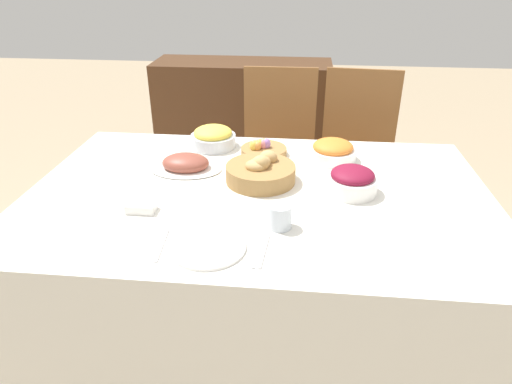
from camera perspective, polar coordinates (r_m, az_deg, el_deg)
name	(u,v)px	position (r m, az deg, el deg)	size (l,w,h in m)	color
ground_plane	(258,338)	(2.21, 0.26, -17.84)	(12.00, 12.00, 0.00)	tan
dining_table	(258,271)	(1.95, 0.29, -9.91)	(1.76, 1.14, 0.77)	silver
chair_far_center	(278,154)	(2.68, 2.78, 4.79)	(0.42, 0.42, 1.01)	brown
chair_far_right	(357,157)	(2.70, 12.47, 4.31)	(0.46, 0.46, 1.01)	brown
sideboard	(243,120)	(3.54, -1.61, 8.94)	(1.29, 0.44, 0.88)	#4C2D19
bread_basket	(260,171)	(1.80, 0.53, 2.62)	(0.28, 0.28, 0.12)	#9E7542
egg_basket	(263,149)	(2.06, 0.87, 5.35)	(0.21, 0.21, 0.08)	#9E7542
ham_platter	(186,164)	(1.94, -8.78, 3.47)	(0.30, 0.21, 0.07)	white
carrot_bowl	(333,151)	(2.03, 9.57, 5.10)	(0.21, 0.21, 0.09)	white
pineapple_bowl	(213,137)	(2.15, -5.38, 6.82)	(0.21, 0.21, 0.10)	silver
beet_salad_bowl	(352,181)	(1.75, 11.91, 1.38)	(0.19, 0.19, 0.10)	white
dinner_plate	(208,247)	(1.42, -6.07, -6.85)	(0.24, 0.24, 0.01)	white
fork	(162,245)	(1.46, -11.68, -6.50)	(0.02, 0.18, 0.00)	silver
knife	(254,250)	(1.40, -0.22, -7.31)	(0.02, 0.18, 0.00)	silver
spoon	(264,251)	(1.40, 1.01, -7.38)	(0.02, 0.18, 0.00)	silver
drinking_cup	(280,216)	(1.50, 3.00, -3.03)	(0.08, 0.08, 0.08)	silver
butter_dish	(141,207)	(1.65, -14.17, -1.86)	(0.10, 0.06, 0.03)	white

